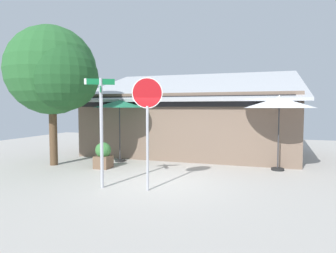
{
  "coord_description": "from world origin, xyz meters",
  "views": [
    {
      "loc": [
        2.93,
        -8.14,
        2.24
      ],
      "look_at": [
        -0.11,
        1.2,
        1.6
      ],
      "focal_mm": 30.98,
      "sensor_mm": 36.0,
      "label": 1
    }
  ],
  "objects": [
    {
      "name": "patio_umbrella_forest_green_left",
      "position": [
        -2.68,
        2.64,
        2.37
      ],
      "size": [
        2.14,
        2.14,
        2.62
      ],
      "color": "black",
      "rests_on": "ground"
    },
    {
      "name": "patio_umbrella_ivory_center",
      "position": [
        3.5,
        2.82,
        2.4
      ],
      "size": [
        2.45,
        2.45,
        2.68
      ],
      "color": "black",
      "rests_on": "ground"
    },
    {
      "name": "street_sign_post",
      "position": [
        -1.3,
        -1.12,
        1.84
      ],
      "size": [
        0.73,
        0.68,
        3.05
      ],
      "color": "#A8AAB2",
      "rests_on": "ground"
    },
    {
      "name": "stop_sign",
      "position": [
        0.02,
        -0.97,
        2.14
      ],
      "size": [
        0.78,
        0.27,
        3.04
      ],
      "color": "#A8AAB2",
      "rests_on": "ground"
    },
    {
      "name": "ground_plane",
      "position": [
        0.0,
        0.0,
        -0.05
      ],
      "size": [
        28.0,
        28.0,
        0.1
      ],
      "primitive_type": "cube",
      "color": "#ADA8A0"
    },
    {
      "name": "sidewalk_planter",
      "position": [
        -2.64,
        1.23,
        0.48
      ],
      "size": [
        0.57,
        0.57,
        0.96
      ],
      "color": "brown",
      "rests_on": "ground"
    },
    {
      "name": "shade_tree",
      "position": [
        -4.56,
        1.05,
        3.57
      ],
      "size": [
        3.81,
        3.38,
        5.36
      ],
      "color": "brown",
      "rests_on": "ground"
    },
    {
      "name": "cafe_building",
      "position": [
        -0.36,
        5.91,
        1.52
      ],
      "size": [
        9.93,
        5.98,
        4.2
      ],
      "color": "#705B4C",
      "rests_on": "ground"
    }
  ]
}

